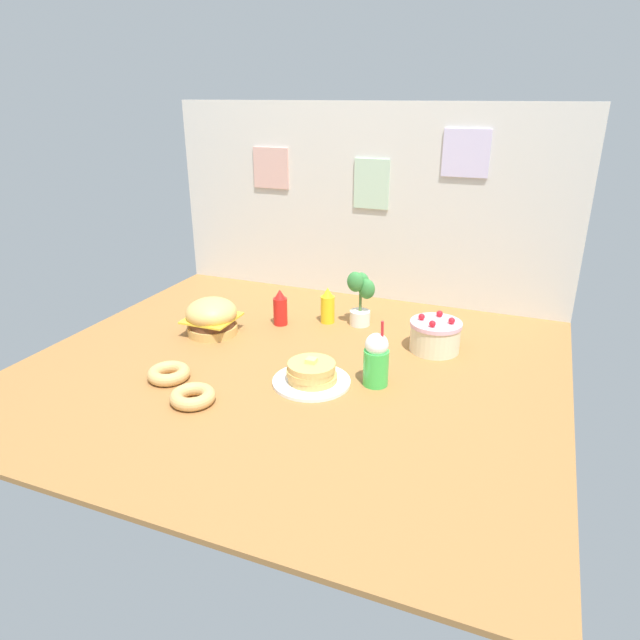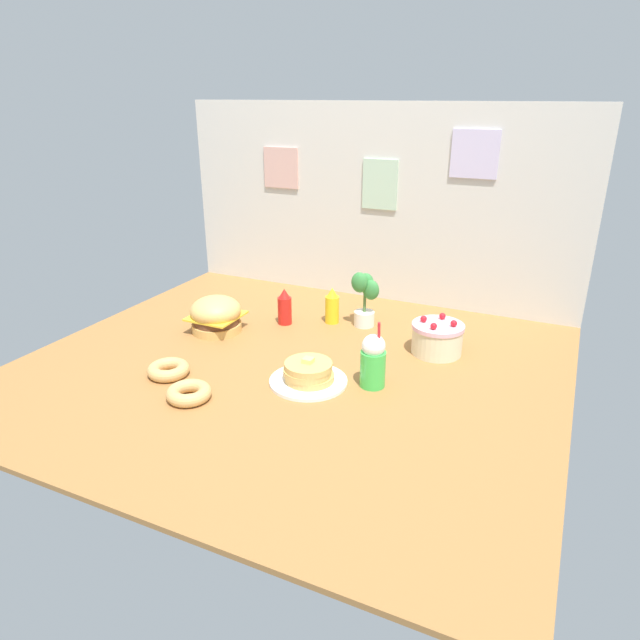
# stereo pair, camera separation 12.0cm
# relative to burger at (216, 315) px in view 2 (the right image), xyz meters

# --- Properties ---
(ground_plane) EXTENTS (2.22, 1.99, 0.02)m
(ground_plane) POSITION_rel_burger_xyz_m (0.50, -0.19, -0.09)
(ground_plane) COLOR #9E6B38
(back_wall) EXTENTS (2.22, 0.04, 1.04)m
(back_wall) POSITION_rel_burger_xyz_m (0.50, 0.80, 0.44)
(back_wall) COLOR beige
(back_wall) RESTS_ON ground_plane
(burger) EXTENTS (0.24, 0.24, 0.18)m
(burger) POSITION_rel_burger_xyz_m (0.00, 0.00, 0.00)
(burger) COLOR #DBA859
(burger) RESTS_ON ground_plane
(pancake_stack) EXTENTS (0.31, 0.31, 0.11)m
(pancake_stack) POSITION_rel_burger_xyz_m (0.64, -0.29, -0.05)
(pancake_stack) COLOR white
(pancake_stack) RESTS_ON ground_plane
(layer_cake) EXTENTS (0.23, 0.23, 0.17)m
(layer_cake) POSITION_rel_burger_xyz_m (1.03, 0.21, -0.01)
(layer_cake) COLOR beige
(layer_cake) RESTS_ON ground_plane
(ketchup_bottle) EXTENTS (0.07, 0.07, 0.18)m
(ketchup_bottle) POSITION_rel_burger_xyz_m (0.26, 0.23, 0.00)
(ketchup_bottle) COLOR red
(ketchup_bottle) RESTS_ON ground_plane
(mustard_bottle) EXTENTS (0.07, 0.07, 0.18)m
(mustard_bottle) POSITION_rel_burger_xyz_m (0.46, 0.34, 0.00)
(mustard_bottle) COLOR yellow
(mustard_bottle) RESTS_ON ground_plane
(cream_soda_cup) EXTENTS (0.10, 0.10, 0.28)m
(cream_soda_cup) POSITION_rel_burger_xyz_m (0.88, -0.20, 0.02)
(cream_soda_cup) COLOR green
(cream_soda_cup) RESTS_ON ground_plane
(donut_pink_glaze) EXTENTS (0.17, 0.17, 0.05)m
(donut_pink_glaze) POSITION_rel_burger_xyz_m (0.09, -0.47, -0.06)
(donut_pink_glaze) COLOR tan
(donut_pink_glaze) RESTS_ON ground_plane
(donut_chocolate) EXTENTS (0.17, 0.17, 0.05)m
(donut_chocolate) POSITION_rel_burger_xyz_m (0.28, -0.59, -0.06)
(donut_chocolate) COLOR tan
(donut_chocolate) RESTS_ON ground_plane
(potted_plant) EXTENTS (0.13, 0.11, 0.28)m
(potted_plant) POSITION_rel_burger_xyz_m (0.63, 0.37, 0.07)
(potted_plant) COLOR white
(potted_plant) RESTS_ON ground_plane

